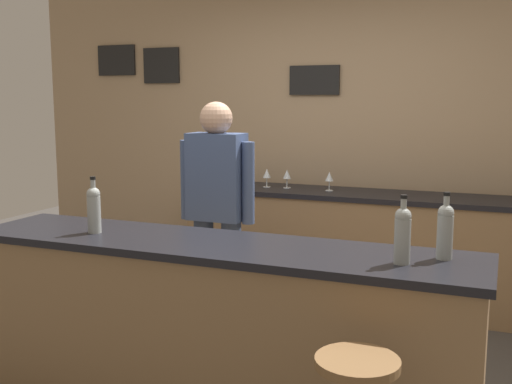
# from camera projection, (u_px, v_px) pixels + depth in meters

# --- Properties ---
(ground_plane) EXTENTS (10.00, 10.00, 0.00)m
(ground_plane) POSITION_uv_depth(u_px,v_px,m) (244.00, 380.00, 3.59)
(ground_plane) COLOR #423D38
(back_wall) EXTENTS (6.00, 0.09, 2.80)m
(back_wall) POSITION_uv_depth(u_px,v_px,m) (336.00, 126.00, 5.25)
(back_wall) COLOR tan
(back_wall) RESTS_ON ground_plane
(bar_counter) EXTENTS (2.69, 0.60, 0.92)m
(bar_counter) POSITION_uv_depth(u_px,v_px,m) (214.00, 329.00, 3.16)
(bar_counter) COLOR olive
(bar_counter) RESTS_ON ground_plane
(side_counter) EXTENTS (3.11, 0.56, 0.90)m
(side_counter) POSITION_uv_depth(u_px,v_px,m) (372.00, 249.00, 4.89)
(side_counter) COLOR olive
(side_counter) RESTS_ON ground_plane
(bartender) EXTENTS (0.52, 0.21, 1.62)m
(bartender) POSITION_uv_depth(u_px,v_px,m) (217.00, 208.00, 3.97)
(bartender) COLOR #384766
(bartender) RESTS_ON ground_plane
(wine_bottle_a) EXTENTS (0.07, 0.07, 0.31)m
(wine_bottle_a) POSITION_uv_depth(u_px,v_px,m) (94.00, 208.00, 3.29)
(wine_bottle_a) COLOR #999E99
(wine_bottle_a) RESTS_ON bar_counter
(wine_bottle_b) EXTENTS (0.07, 0.07, 0.31)m
(wine_bottle_b) POSITION_uv_depth(u_px,v_px,m) (403.00, 233.00, 2.67)
(wine_bottle_b) COLOR #999E99
(wine_bottle_b) RESTS_ON bar_counter
(wine_bottle_c) EXTENTS (0.07, 0.07, 0.31)m
(wine_bottle_c) POSITION_uv_depth(u_px,v_px,m) (445.00, 229.00, 2.74)
(wine_bottle_c) COLOR #999E99
(wine_bottle_c) RESTS_ON bar_counter
(wine_glass_a) EXTENTS (0.07, 0.07, 0.16)m
(wine_glass_a) POSITION_uv_depth(u_px,v_px,m) (241.00, 173.00, 5.21)
(wine_glass_a) COLOR silver
(wine_glass_a) RESTS_ON side_counter
(wine_glass_b) EXTENTS (0.07, 0.07, 0.16)m
(wine_glass_b) POSITION_uv_depth(u_px,v_px,m) (267.00, 174.00, 5.14)
(wine_glass_b) COLOR silver
(wine_glass_b) RESTS_ON side_counter
(wine_glass_c) EXTENTS (0.07, 0.07, 0.16)m
(wine_glass_c) POSITION_uv_depth(u_px,v_px,m) (287.00, 175.00, 5.09)
(wine_glass_c) COLOR silver
(wine_glass_c) RESTS_ON side_counter
(wine_glass_d) EXTENTS (0.07, 0.07, 0.16)m
(wine_glass_d) POSITION_uv_depth(u_px,v_px,m) (329.00, 177.00, 4.93)
(wine_glass_d) COLOR silver
(wine_glass_d) RESTS_ON side_counter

